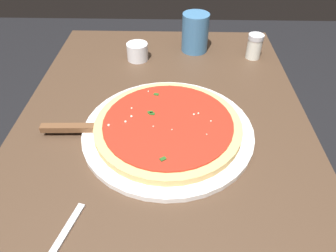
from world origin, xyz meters
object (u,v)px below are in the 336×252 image
at_px(pizza, 168,125).
at_px(pizza_server, 89,127).
at_px(parmesan_shaker, 254,46).
at_px(cup_small_sauce, 137,52).
at_px(cup_tall_drink, 195,33).
at_px(serving_plate, 168,131).

xyz_separation_m(pizza, pizza_server, (-0.01, 0.17, -0.00)).
bearing_deg(pizza, parmesan_shaker, -35.28).
distance_m(pizza_server, cup_small_sauce, 0.35).
distance_m(pizza, cup_tall_drink, 0.41).
distance_m(pizza, parmesan_shaker, 0.44).
distance_m(pizza_server, parmesan_shaker, 0.56).
bearing_deg(pizza, cup_tall_drink, -10.41).
bearing_deg(serving_plate, pizza_server, 91.98).
relative_size(cup_tall_drink, cup_small_sauce, 1.84).
distance_m(pizza, pizza_server, 0.17).
relative_size(pizza_server, cup_small_sauce, 3.48).
height_order(pizza_server, parmesan_shaker, parmesan_shaker).
height_order(cup_tall_drink, parmesan_shaker, cup_tall_drink).
bearing_deg(cup_small_sauce, serving_plate, -163.18).
bearing_deg(parmesan_shaker, cup_small_sauce, 93.46).
bearing_deg(serving_plate, cup_small_sauce, 16.82).
bearing_deg(cup_tall_drink, serving_plate, 169.59).
relative_size(serving_plate, pizza_server, 1.71).
distance_m(serving_plate, parmesan_shaker, 0.44).
bearing_deg(cup_tall_drink, pizza, 169.59).
relative_size(pizza_server, cup_tall_drink, 1.89).
xyz_separation_m(pizza, cup_small_sauce, (0.33, 0.10, 0.00)).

